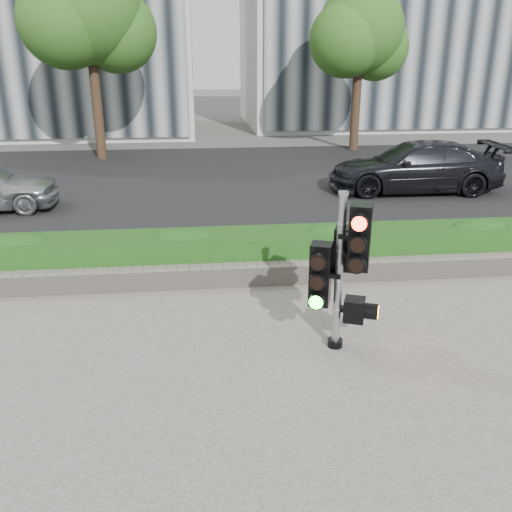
# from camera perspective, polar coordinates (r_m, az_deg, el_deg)

# --- Properties ---
(ground) EXTENTS (120.00, 120.00, 0.00)m
(ground) POSITION_cam_1_polar(r_m,az_deg,el_deg) (7.48, 1.67, -8.80)
(ground) COLOR #51514C
(ground) RESTS_ON ground
(sidewalk) EXTENTS (16.00, 11.00, 0.03)m
(sidewalk) POSITION_cam_1_polar(r_m,az_deg,el_deg) (5.45, 5.48, -21.42)
(sidewalk) COLOR #9E9389
(sidewalk) RESTS_ON ground
(road) EXTENTS (60.00, 13.00, 0.02)m
(road) POSITION_cam_1_polar(r_m,az_deg,el_deg) (16.89, -2.94, 7.85)
(road) COLOR black
(road) RESTS_ON ground
(curb) EXTENTS (60.00, 0.25, 0.12)m
(curb) POSITION_cam_1_polar(r_m,az_deg,el_deg) (10.31, -0.68, -0.02)
(curb) COLOR gray
(curb) RESTS_ON ground
(stone_wall) EXTENTS (12.00, 0.32, 0.34)m
(stone_wall) POSITION_cam_1_polar(r_m,az_deg,el_deg) (9.10, 0.08, -1.91)
(stone_wall) COLOR gray
(stone_wall) RESTS_ON sidewalk
(hedge) EXTENTS (12.00, 1.00, 0.68)m
(hedge) POSITION_cam_1_polar(r_m,az_deg,el_deg) (9.64, -0.34, 0.48)
(hedge) COLOR #387925
(hedge) RESTS_ON sidewalk
(building_right) EXTENTS (18.00, 10.00, 12.00)m
(building_right) POSITION_cam_1_polar(r_m,az_deg,el_deg) (33.74, 15.90, 23.59)
(building_right) COLOR #B7B7B2
(building_right) RESTS_ON ground
(tree_left) EXTENTS (4.61, 4.03, 7.34)m
(tree_left) POSITION_cam_1_polar(r_m,az_deg,el_deg) (21.39, -17.28, 23.22)
(tree_left) COLOR black
(tree_left) RESTS_ON ground
(tree_right) EXTENTS (4.10, 3.58, 6.53)m
(tree_right) POSITION_cam_1_polar(r_m,az_deg,el_deg) (22.95, 10.84, 22.05)
(tree_right) COLOR black
(tree_right) RESTS_ON ground
(traffic_signal) EXTENTS (0.78, 0.65, 2.09)m
(traffic_signal) POSITION_cam_1_polar(r_m,az_deg,el_deg) (6.87, 9.04, -0.84)
(traffic_signal) COLOR black
(traffic_signal) RESTS_ON sidewalk
(car_dark) EXTENTS (4.90, 2.22, 1.39)m
(car_dark) POSITION_cam_1_polar(r_m,az_deg,el_deg) (16.08, 16.37, 9.00)
(car_dark) COLOR black
(car_dark) RESTS_ON road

